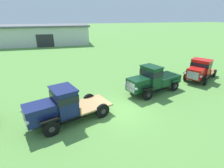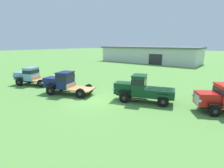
{
  "view_description": "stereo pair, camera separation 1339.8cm",
  "coord_description": "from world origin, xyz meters",
  "px_view_note": "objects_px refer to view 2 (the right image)",
  "views": [
    {
      "loc": [
        -3.19,
        -9.62,
        6.0
      ],
      "look_at": [
        0.07,
        2.44,
        1.0
      ],
      "focal_mm": 28.0,
      "sensor_mm": 36.0,
      "label": 1
    },
    {
      "loc": [
        10.13,
        -10.49,
        4.84
      ],
      "look_at": [
        0.07,
        2.44,
        1.0
      ],
      "focal_mm": 28.0,
      "sensor_mm": 36.0,
      "label": 2
    }
  ],
  "objects_px": {
    "vintage_truck_second_in_line": "(64,82)",
    "vintage_truck_foreground_near": "(30,76)",
    "farm_shed": "(149,54)",
    "vintage_truck_midrow_center": "(142,89)",
    "oil_drum_beside_row": "(64,76)",
    "vintage_truck_far_side": "(223,98)"
  },
  "relations": [
    {
      "from": "vintage_truck_foreground_near",
      "to": "vintage_truck_second_in_line",
      "type": "bearing_deg",
      "value": 0.93
    },
    {
      "from": "vintage_truck_second_in_line",
      "to": "farm_shed",
      "type": "bearing_deg",
      "value": 101.82
    },
    {
      "from": "vintage_truck_far_side",
      "to": "farm_shed",
      "type": "bearing_deg",
      "value": 124.94
    },
    {
      "from": "vintage_truck_foreground_near",
      "to": "oil_drum_beside_row",
      "type": "bearing_deg",
      "value": 88.83
    },
    {
      "from": "farm_shed",
      "to": "vintage_truck_second_in_line",
      "type": "relative_size",
      "value": 4.73
    },
    {
      "from": "vintage_truck_second_in_line",
      "to": "vintage_truck_far_side",
      "type": "xyz_separation_m",
      "value": [
        12.82,
        3.98,
        -0.07
      ]
    },
    {
      "from": "vintage_truck_second_in_line",
      "to": "vintage_truck_midrow_center",
      "type": "distance_m",
      "value": 7.62
    },
    {
      "from": "farm_shed",
      "to": "vintage_truck_far_side",
      "type": "height_order",
      "value": "farm_shed"
    },
    {
      "from": "vintage_truck_second_in_line",
      "to": "vintage_truck_far_side",
      "type": "relative_size",
      "value": 1.09
    },
    {
      "from": "farm_shed",
      "to": "vintage_truck_foreground_near",
      "type": "bearing_deg",
      "value": -89.25
    },
    {
      "from": "vintage_truck_midrow_center",
      "to": "oil_drum_beside_row",
      "type": "bearing_deg",
      "value": 171.38
    },
    {
      "from": "vintage_truck_midrow_center",
      "to": "vintage_truck_far_side",
      "type": "bearing_deg",
      "value": 13.8
    },
    {
      "from": "vintage_truck_midrow_center",
      "to": "vintage_truck_far_side",
      "type": "height_order",
      "value": "vintage_truck_midrow_center"
    },
    {
      "from": "farm_shed",
      "to": "vintage_truck_far_side",
      "type": "distance_m",
      "value": 34.04
    },
    {
      "from": "farm_shed",
      "to": "vintage_truck_far_side",
      "type": "xyz_separation_m",
      "value": [
        19.49,
        -27.89,
        -0.91
      ]
    },
    {
      "from": "vintage_truck_foreground_near",
      "to": "oil_drum_beside_row",
      "type": "xyz_separation_m",
      "value": [
        0.1,
        4.71,
        -0.68
      ]
    },
    {
      "from": "vintage_truck_foreground_near",
      "to": "vintage_truck_second_in_line",
      "type": "relative_size",
      "value": 0.9
    },
    {
      "from": "vintage_truck_foreground_near",
      "to": "vintage_truck_second_in_line",
      "type": "distance_m",
      "value": 6.25
    },
    {
      "from": "vintage_truck_foreground_near",
      "to": "vintage_truck_far_side",
      "type": "distance_m",
      "value": 19.5
    },
    {
      "from": "vintage_truck_second_in_line",
      "to": "vintage_truck_foreground_near",
      "type": "bearing_deg",
      "value": -179.07
    },
    {
      "from": "vintage_truck_foreground_near",
      "to": "vintage_truck_midrow_center",
      "type": "height_order",
      "value": "vintage_truck_midrow_center"
    },
    {
      "from": "vintage_truck_second_in_line",
      "to": "oil_drum_beside_row",
      "type": "bearing_deg",
      "value": 143.19
    }
  ]
}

